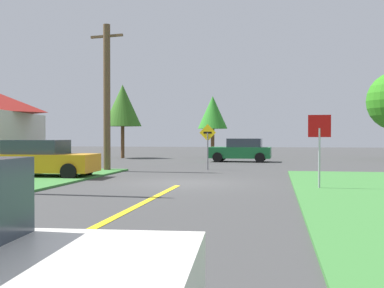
% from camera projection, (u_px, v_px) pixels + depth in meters
% --- Properties ---
extents(ground_plane, '(120.00, 120.00, 0.00)m').
position_uv_depth(ground_plane, '(183.00, 183.00, 18.03)').
color(ground_plane, '#3D3D3D').
extents(lane_stripe_center, '(0.20, 14.00, 0.01)m').
position_uv_depth(lane_stripe_center, '(111.00, 219.00, 10.15)').
color(lane_stripe_center, yellow).
rests_on(lane_stripe_center, ground).
extents(stop_sign, '(0.73, 0.07, 2.48)m').
position_uv_depth(stop_sign, '(319.00, 137.00, 15.61)').
color(stop_sign, '#9EA0A8').
rests_on(stop_sign, ground).
extents(car_approaching_junction, '(4.30, 2.21, 1.62)m').
position_uv_depth(car_approaching_junction, '(241.00, 150.00, 32.96)').
color(car_approaching_junction, '#196B33').
rests_on(car_approaching_junction, ground).
extents(parked_car_near_building, '(4.42, 2.25, 1.62)m').
position_uv_depth(parked_car_near_building, '(43.00, 159.00, 20.38)').
color(parked_car_near_building, orange).
rests_on(parked_car_near_building, ground).
extents(utility_pole_mid, '(1.80, 0.41, 7.44)m').
position_uv_depth(utility_pole_mid, '(107.00, 96.00, 24.02)').
color(utility_pole_mid, brown).
rests_on(utility_pole_mid, ground).
extents(direction_sign, '(0.90, 0.18, 2.42)m').
position_uv_depth(direction_sign, '(208.00, 141.00, 25.04)').
color(direction_sign, slate).
rests_on(direction_sign, ground).
extents(oak_tree_left, '(3.07, 3.07, 5.97)m').
position_uv_depth(oak_tree_left, '(123.00, 106.00, 38.41)').
color(oak_tree_left, brown).
rests_on(oak_tree_left, ground).
extents(oak_tree_right, '(2.45, 2.45, 5.09)m').
position_uv_depth(oak_tree_right, '(213.00, 113.00, 39.01)').
color(oak_tree_right, brown).
rests_on(oak_tree_right, ground).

